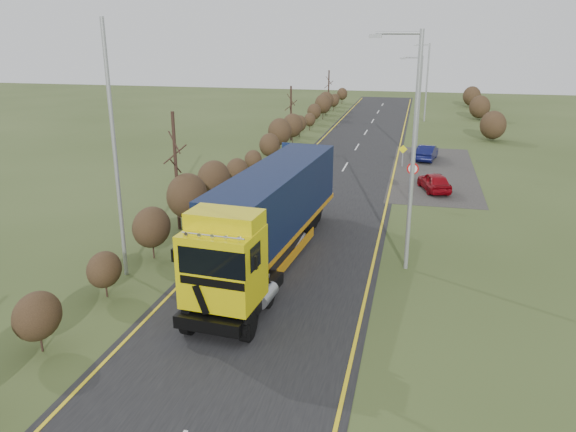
{
  "coord_description": "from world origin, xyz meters",
  "views": [
    {
      "loc": [
        5.23,
        -21.49,
        9.67
      ],
      "look_at": [
        -0.2,
        1.79,
        1.87
      ],
      "focal_mm": 35.0,
      "sensor_mm": 36.0,
      "label": 1
    }
  ],
  "objects_px": {
    "lorry": "(269,212)",
    "streetlight_near": "(411,143)",
    "car_blue_sedan": "(427,153)",
    "speed_sign": "(412,175)",
    "car_red_hatchback": "(434,182)"
  },
  "relations": [
    {
      "from": "lorry",
      "to": "streetlight_near",
      "type": "distance_m",
      "value": 6.59
    },
    {
      "from": "car_red_hatchback",
      "to": "car_blue_sedan",
      "type": "distance_m",
      "value": 9.4
    },
    {
      "from": "car_blue_sedan",
      "to": "car_red_hatchback",
      "type": "bearing_deg",
      "value": 101.92
    },
    {
      "from": "car_red_hatchback",
      "to": "car_blue_sedan",
      "type": "bearing_deg",
      "value": -103.69
    },
    {
      "from": "streetlight_near",
      "to": "speed_sign",
      "type": "height_order",
      "value": "streetlight_near"
    },
    {
      "from": "streetlight_near",
      "to": "car_red_hatchback",
      "type": "bearing_deg",
      "value": 83.53
    },
    {
      "from": "lorry",
      "to": "car_blue_sedan",
      "type": "bearing_deg",
      "value": 78.3
    },
    {
      "from": "car_blue_sedan",
      "to": "speed_sign",
      "type": "distance_m",
      "value": 12.74
    },
    {
      "from": "lorry",
      "to": "car_blue_sedan",
      "type": "xyz_separation_m",
      "value": [
        6.82,
        23.13,
        -1.71
      ]
    },
    {
      "from": "speed_sign",
      "to": "lorry",
      "type": "bearing_deg",
      "value": -119.25
    },
    {
      "from": "lorry",
      "to": "streetlight_near",
      "type": "bearing_deg",
      "value": 11.01
    },
    {
      "from": "streetlight_near",
      "to": "speed_sign",
      "type": "relative_size",
      "value": 3.95
    },
    {
      "from": "car_blue_sedan",
      "to": "speed_sign",
      "type": "bearing_deg",
      "value": 94.98
    },
    {
      "from": "car_red_hatchback",
      "to": "streetlight_near",
      "type": "relative_size",
      "value": 0.36
    },
    {
      "from": "car_red_hatchback",
      "to": "speed_sign",
      "type": "distance_m",
      "value": 3.72
    }
  ]
}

